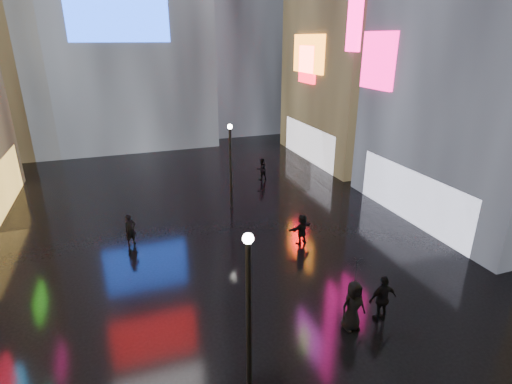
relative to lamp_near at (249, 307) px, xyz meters
name	(u,v)px	position (x,y,z in m)	size (l,w,h in m)	color
ground	(209,227)	(1.33, 11.17, -2.94)	(140.00, 140.00, 0.00)	black
lamp_near	(249,307)	(0.00, 0.00, 0.00)	(0.30, 0.30, 5.20)	black
lamp_far	(231,162)	(3.33, 13.42, 0.00)	(0.30, 0.30, 5.20)	black
pedestrian_3	(383,299)	(5.60, 1.32, -2.01)	(1.10, 0.46, 1.87)	black
pedestrian_4	(353,306)	(4.33, 1.29, -1.98)	(0.94, 0.61, 1.92)	black
pedestrian_5	(302,229)	(5.41, 7.74, -2.15)	(1.47, 0.47, 1.58)	black
pedestrian_6	(130,230)	(-2.81, 10.47, -2.13)	(0.59, 0.39, 1.63)	black
pedestrian_7	(262,169)	(6.86, 17.66, -2.13)	(0.79, 0.61, 1.62)	black
umbrella_2	(357,272)	(4.33, 1.29, -0.57)	(0.98, 1.00, 0.90)	black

